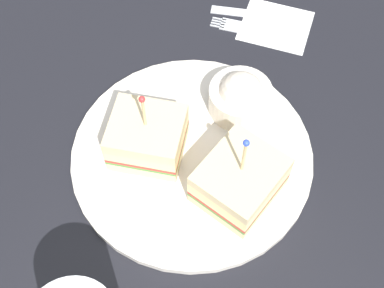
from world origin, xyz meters
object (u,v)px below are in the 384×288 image
(sandwich_half_back, at_px, (240,180))
(knife, at_px, (253,14))
(sandwich_half_front, at_px, (147,138))
(napkin, at_px, (276,25))
(coleslaw_bowl, at_px, (240,97))
(fork, at_px, (245,28))
(plate, at_px, (192,155))

(sandwich_half_back, xyz_separation_m, knife, (-0.13, 0.25, -0.03))
(sandwich_half_front, relative_size, napkin, 1.10)
(coleslaw_bowl, xyz_separation_m, knife, (-0.07, 0.15, -0.03))
(coleslaw_bowl, relative_size, fork, 0.61)
(knife, bearing_deg, plate, -75.37)
(napkin, distance_m, knife, 0.04)
(sandwich_half_front, height_order, sandwich_half_back, sandwich_half_back)
(coleslaw_bowl, bearing_deg, sandwich_half_front, -115.70)
(plate, height_order, fork, plate)
(plate, xyz_separation_m, fork, (-0.06, 0.21, -0.00))
(plate, bearing_deg, coleslaw_bowl, 83.32)
(sandwich_half_back, bearing_deg, knife, 117.84)
(sandwich_half_front, relative_size, coleslaw_bowl, 1.36)
(fork, relative_size, knife, 0.98)
(coleslaw_bowl, height_order, knife, coleslaw_bowl)
(sandwich_half_front, bearing_deg, napkin, 85.89)
(plate, relative_size, fork, 2.26)
(sandwich_half_back, height_order, napkin, sandwich_half_back)
(coleslaw_bowl, distance_m, napkin, 0.16)
(napkin, bearing_deg, sandwich_half_back, -69.33)
(sandwich_half_back, relative_size, napkin, 1.14)
(fork, bearing_deg, coleslaw_bowl, -61.81)
(fork, bearing_deg, napkin, 42.02)
(sandwich_half_back, xyz_separation_m, napkin, (-0.09, 0.25, -0.04))
(plate, distance_m, coleslaw_bowl, 0.09)
(napkin, bearing_deg, coleslaw_bowl, -77.22)
(fork, xyz_separation_m, knife, (-0.01, 0.03, 0.00))
(fork, bearing_deg, sandwich_half_front, -86.87)
(sandwich_half_front, distance_m, knife, 0.27)
(sandwich_half_front, xyz_separation_m, sandwich_half_back, (0.11, 0.01, -0.00))
(plate, distance_m, sandwich_half_front, 0.06)
(sandwich_half_back, distance_m, knife, 0.29)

